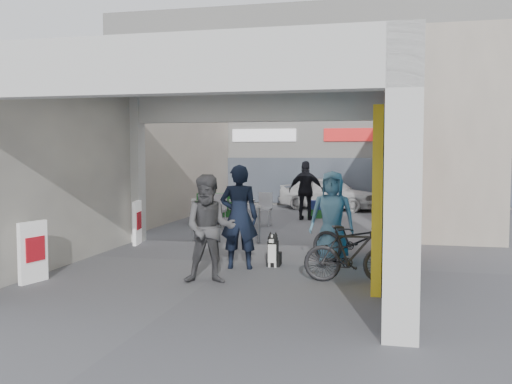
% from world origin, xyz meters
% --- Properties ---
extents(ground, '(90.00, 90.00, 0.00)m').
position_xyz_m(ground, '(0.00, 0.00, 0.00)').
color(ground, '#535358').
rests_on(ground, ground).
extents(arcade_canopy, '(6.40, 6.45, 6.40)m').
position_xyz_m(arcade_canopy, '(0.54, -0.82, 2.30)').
color(arcade_canopy, beige).
rests_on(arcade_canopy, ground).
extents(far_building, '(18.00, 4.08, 8.00)m').
position_xyz_m(far_building, '(-0.00, 13.99, 3.99)').
color(far_building, silver).
rests_on(far_building, ground).
extents(plaza_bldg_left, '(2.00, 9.00, 5.00)m').
position_xyz_m(plaza_bldg_left, '(-4.50, 7.50, 2.50)').
color(plaza_bldg_left, '#B2A694').
rests_on(plaza_bldg_left, ground).
extents(plaza_bldg_right, '(2.00, 9.00, 5.00)m').
position_xyz_m(plaza_bldg_right, '(4.50, 7.50, 2.50)').
color(plaza_bldg_right, '#B2A694').
rests_on(plaza_bldg_right, ground).
extents(bollard_left, '(0.09, 0.09, 0.99)m').
position_xyz_m(bollard_left, '(-1.65, 2.35, 0.49)').
color(bollard_left, gray).
rests_on(bollard_left, ground).
extents(bollard_center, '(0.09, 0.09, 0.85)m').
position_xyz_m(bollard_center, '(-0.07, 2.40, 0.43)').
color(bollard_center, gray).
rests_on(bollard_center, ground).
extents(bollard_right, '(0.09, 0.09, 0.84)m').
position_xyz_m(bollard_right, '(1.68, 2.57, 0.42)').
color(bollard_right, gray).
rests_on(bollard_right, ground).
extents(advert_board_near, '(0.21, 0.55, 1.00)m').
position_xyz_m(advert_board_near, '(-2.75, -2.38, 0.51)').
color(advert_board_near, white).
rests_on(advert_board_near, ground).
extents(advert_board_far, '(0.19, 0.56, 1.00)m').
position_xyz_m(advert_board_far, '(-2.75, 1.59, 0.51)').
color(advert_board_far, white).
rests_on(advert_board_far, ground).
extents(cafe_set, '(1.57, 1.26, 0.95)m').
position_xyz_m(cafe_set, '(-1.26, 5.29, 0.34)').
color(cafe_set, '#B3B3B8').
rests_on(cafe_set, ground).
extents(produce_stand, '(1.34, 0.73, 0.88)m').
position_xyz_m(produce_stand, '(-2.16, 5.72, 0.35)').
color(produce_stand, black).
rests_on(produce_stand, ground).
extents(crate_stack, '(0.50, 0.41, 0.56)m').
position_xyz_m(crate_stack, '(0.61, 7.83, 0.28)').
color(crate_stack, '#1A5D22').
rests_on(crate_stack, ground).
extents(border_collie, '(0.24, 0.47, 0.65)m').
position_xyz_m(border_collie, '(0.80, -0.20, 0.26)').
color(border_collie, black).
rests_on(border_collie, ground).
extents(man_with_dog, '(0.75, 0.55, 1.89)m').
position_xyz_m(man_with_dog, '(0.23, -0.53, 0.95)').
color(man_with_dog, black).
rests_on(man_with_dog, ground).
extents(man_back_turned, '(0.98, 0.84, 1.76)m').
position_xyz_m(man_back_turned, '(0.05, -1.75, 0.88)').
color(man_back_turned, '#434245').
rests_on(man_back_turned, ground).
extents(man_elderly, '(0.87, 0.57, 1.76)m').
position_xyz_m(man_elderly, '(1.80, 0.58, 0.88)').
color(man_elderly, '#598EAE').
rests_on(man_elderly, ground).
extents(man_crates, '(1.09, 0.46, 1.85)m').
position_xyz_m(man_crates, '(0.37, 7.19, 0.92)').
color(man_crates, black).
rests_on(man_crates, ground).
extents(bicycle_front, '(1.91, 1.23, 0.95)m').
position_xyz_m(bicycle_front, '(2.30, 0.18, 0.47)').
color(bicycle_front, black).
rests_on(bicycle_front, ground).
extents(bicycle_rear, '(1.58, 0.53, 0.93)m').
position_xyz_m(bicycle_rear, '(2.30, -1.23, 0.47)').
color(bicycle_rear, black).
rests_on(bicycle_rear, ground).
extents(white_van, '(3.89, 2.37, 1.24)m').
position_xyz_m(white_van, '(0.73, 10.64, 0.62)').
color(white_van, silver).
rests_on(white_van, ground).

